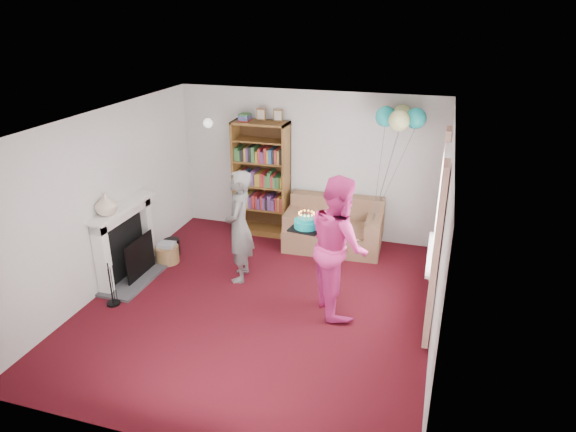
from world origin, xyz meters
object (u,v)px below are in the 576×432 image
(bookcase, at_px, (262,180))
(sofa, at_px, (334,229))
(birthday_cake, at_px, (306,224))
(person_striped, at_px, (239,226))
(person_magenta, at_px, (338,245))

(bookcase, height_order, sofa, bookcase)
(sofa, bearing_deg, birthday_cake, -93.03)
(bookcase, xyz_separation_m, person_striped, (0.25, -1.69, -0.14))
(sofa, height_order, person_striped, person_striped)
(person_striped, distance_m, birthday_cake, 1.17)
(bookcase, height_order, birthday_cake, bookcase)
(birthday_cake, bearing_deg, person_magenta, -6.82)
(bookcase, distance_m, birthday_cake, 2.43)
(sofa, height_order, birthday_cake, birthday_cake)
(sofa, distance_m, person_striped, 1.88)
(person_striped, bearing_deg, person_magenta, 64.48)
(bookcase, height_order, person_striped, bookcase)
(bookcase, relative_size, sofa, 1.40)
(person_striped, relative_size, person_magenta, 0.90)
(bookcase, bearing_deg, person_striped, -81.44)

